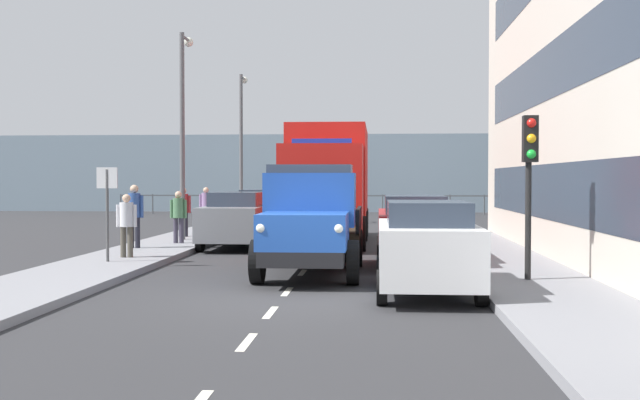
{
  "coord_description": "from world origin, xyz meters",
  "views": [
    {
      "loc": [
        -1.69,
        13.55,
        2.12
      ],
      "look_at": [
        0.21,
        -11.7,
        1.42
      ],
      "focal_mm": 42.86,
      "sensor_mm": 36.0,
      "label": 1
    }
  ],
  "objects_px": {
    "lamp_post_far": "(242,135)",
    "pedestrian_couple_b": "(206,205)",
    "pedestrian_in_dark_coat": "(178,213)",
    "truck_vintage_blue": "(311,222)",
    "lorry_cargo_red": "(328,180)",
    "street_sign": "(107,197)",
    "car_white_kerbside_near": "(427,246)",
    "pedestrian_strolling": "(134,211)",
    "pedestrian_near_railing": "(127,220)",
    "traffic_light_near": "(530,161)",
    "car_red_kerbside_1": "(414,228)",
    "car_teal_oppositeside_1": "(263,212)",
    "lamp_post_promenade": "(183,117)",
    "pedestrian_couple_a": "(183,208)",
    "car_grey_oppositeside_0": "(237,219)"
  },
  "relations": [
    {
      "from": "pedestrian_in_dark_coat",
      "to": "truck_vintage_blue",
      "type": "bearing_deg",
      "value": 125.58
    },
    {
      "from": "pedestrian_near_railing",
      "to": "pedestrian_strolling",
      "type": "bearing_deg",
      "value": -76.21
    },
    {
      "from": "pedestrian_strolling",
      "to": "pedestrian_couple_b",
      "type": "distance_m",
      "value": 7.49
    },
    {
      "from": "car_white_kerbside_near",
      "to": "pedestrian_couple_b",
      "type": "bearing_deg",
      "value": -63.31
    },
    {
      "from": "car_teal_oppositeside_1",
      "to": "pedestrian_near_railing",
      "type": "relative_size",
      "value": 2.79
    },
    {
      "from": "car_white_kerbside_near",
      "to": "pedestrian_in_dark_coat",
      "type": "height_order",
      "value": "pedestrian_in_dark_coat"
    },
    {
      "from": "lamp_post_promenade",
      "to": "car_white_kerbside_near",
      "type": "bearing_deg",
      "value": 124.3
    },
    {
      "from": "pedestrian_in_dark_coat",
      "to": "pedestrian_couple_a",
      "type": "height_order",
      "value": "pedestrian_couple_a"
    },
    {
      "from": "car_white_kerbside_near",
      "to": "lamp_post_far",
      "type": "distance_m",
      "value": 22.48
    },
    {
      "from": "car_white_kerbside_near",
      "to": "pedestrian_strolling",
      "type": "bearing_deg",
      "value": -43.12
    },
    {
      "from": "pedestrian_in_dark_coat",
      "to": "lamp_post_promenade",
      "type": "xyz_separation_m",
      "value": [
        0.23,
        -1.53,
        3.05
      ]
    },
    {
      "from": "pedestrian_couple_a",
      "to": "lamp_post_far",
      "type": "xyz_separation_m",
      "value": [
        -0.35,
        -9.4,
        3.04
      ]
    },
    {
      "from": "car_teal_oppositeside_1",
      "to": "pedestrian_couple_b",
      "type": "bearing_deg",
      "value": -9.9
    },
    {
      "from": "car_red_kerbside_1",
      "to": "lamp_post_promenade",
      "type": "height_order",
      "value": "lamp_post_promenade"
    },
    {
      "from": "pedestrian_strolling",
      "to": "car_white_kerbside_near",
      "type": "bearing_deg",
      "value": 136.88
    },
    {
      "from": "lamp_post_far",
      "to": "pedestrian_couple_b",
      "type": "bearing_deg",
      "value": 87.53
    },
    {
      "from": "car_teal_oppositeside_1",
      "to": "truck_vintage_blue",
      "type": "bearing_deg",
      "value": 103.44
    },
    {
      "from": "truck_vintage_blue",
      "to": "lamp_post_far",
      "type": "bearing_deg",
      "value": -75.38
    },
    {
      "from": "lorry_cargo_red",
      "to": "car_teal_oppositeside_1",
      "type": "relative_size",
      "value": 1.85
    },
    {
      "from": "lorry_cargo_red",
      "to": "street_sign",
      "type": "bearing_deg",
      "value": 56.97
    },
    {
      "from": "pedestrian_in_dark_coat",
      "to": "car_red_kerbside_1",
      "type": "bearing_deg",
      "value": 149.99
    },
    {
      "from": "lorry_cargo_red",
      "to": "lamp_post_promenade",
      "type": "xyz_separation_m",
      "value": [
        4.7,
        0.59,
        2.06
      ]
    },
    {
      "from": "car_grey_oppositeside_0",
      "to": "pedestrian_strolling",
      "type": "distance_m",
      "value": 3.15
    },
    {
      "from": "car_grey_oppositeside_0",
      "to": "lamp_post_promenade",
      "type": "bearing_deg",
      "value": -37.67
    },
    {
      "from": "lamp_post_far",
      "to": "truck_vintage_blue",
      "type": "bearing_deg",
      "value": 104.62
    },
    {
      "from": "car_red_kerbside_1",
      "to": "car_grey_oppositeside_0",
      "type": "height_order",
      "value": "same"
    },
    {
      "from": "pedestrian_strolling",
      "to": "pedestrian_couple_a",
      "type": "xyz_separation_m",
      "value": [
        -0.3,
        -4.33,
        -0.08
      ]
    },
    {
      "from": "lamp_post_promenade",
      "to": "street_sign",
      "type": "bearing_deg",
      "value": 89.1
    },
    {
      "from": "car_grey_oppositeside_0",
      "to": "car_teal_oppositeside_1",
      "type": "bearing_deg",
      "value": -90.0
    },
    {
      "from": "lorry_cargo_red",
      "to": "traffic_light_near",
      "type": "xyz_separation_m",
      "value": [
        -4.57,
        10.06,
        0.4
      ]
    },
    {
      "from": "pedestrian_couple_a",
      "to": "lamp_post_promenade",
      "type": "height_order",
      "value": "lamp_post_promenade"
    },
    {
      "from": "traffic_light_near",
      "to": "pedestrian_in_dark_coat",
      "type": "bearing_deg",
      "value": -41.25
    },
    {
      "from": "lorry_cargo_red",
      "to": "pedestrian_in_dark_coat",
      "type": "xyz_separation_m",
      "value": [
        4.48,
        2.12,
        -0.99
      ]
    },
    {
      "from": "truck_vintage_blue",
      "to": "lorry_cargo_red",
      "type": "bearing_deg",
      "value": -88.86
    },
    {
      "from": "street_sign",
      "to": "car_grey_oppositeside_0",
      "type": "bearing_deg",
      "value": -112.35
    },
    {
      "from": "lorry_cargo_red",
      "to": "pedestrian_couple_b",
      "type": "height_order",
      "value": "lorry_cargo_red"
    },
    {
      "from": "car_red_kerbside_1",
      "to": "pedestrian_near_railing",
      "type": "distance_m",
      "value": 7.2
    },
    {
      "from": "truck_vintage_blue",
      "to": "pedestrian_couple_b",
      "type": "distance_m",
      "value": 13.26
    },
    {
      "from": "pedestrian_in_dark_coat",
      "to": "car_white_kerbside_near",
      "type": "bearing_deg",
      "value": 127.68
    },
    {
      "from": "pedestrian_in_dark_coat",
      "to": "street_sign",
      "type": "distance_m",
      "value": 5.32
    },
    {
      "from": "car_red_kerbside_1",
      "to": "pedestrian_strolling",
      "type": "bearing_deg",
      "value": -16.43
    },
    {
      "from": "pedestrian_in_dark_coat",
      "to": "traffic_light_near",
      "type": "bearing_deg",
      "value": 138.75
    },
    {
      "from": "pedestrian_in_dark_coat",
      "to": "pedestrian_couple_b",
      "type": "distance_m",
      "value": 5.76
    },
    {
      "from": "truck_vintage_blue",
      "to": "traffic_light_near",
      "type": "distance_m",
      "value": 4.81
    },
    {
      "from": "truck_vintage_blue",
      "to": "pedestrian_near_railing",
      "type": "height_order",
      "value": "truck_vintage_blue"
    },
    {
      "from": "car_red_kerbside_1",
      "to": "lamp_post_far",
      "type": "relative_size",
      "value": 0.67
    },
    {
      "from": "car_grey_oppositeside_0",
      "to": "pedestrian_couple_a",
      "type": "bearing_deg",
      "value": -48.47
    },
    {
      "from": "truck_vintage_blue",
      "to": "pedestrian_in_dark_coat",
      "type": "xyz_separation_m",
      "value": [
        4.65,
        -6.5,
        -0.09
      ]
    },
    {
      "from": "car_red_kerbside_1",
      "to": "pedestrian_couple_a",
      "type": "distance_m",
      "value": 10.03
    },
    {
      "from": "car_teal_oppositeside_1",
      "to": "street_sign",
      "type": "relative_size",
      "value": 1.98
    }
  ]
}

